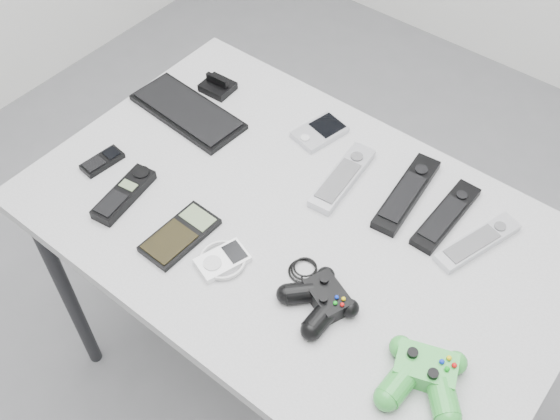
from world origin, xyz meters
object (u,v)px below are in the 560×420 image
Objects in this scene: cordless_handset at (124,194)px; controller_black at (321,299)px; remote_silver_a at (343,177)px; controller_green at (424,375)px; mp3_player at (222,260)px; remote_black_b at (446,215)px; remote_silver_b at (478,242)px; pda_keyboard at (188,111)px; desk at (297,240)px; pda at (320,132)px; mobile_phone at (102,161)px; calculator at (180,235)px; remote_black_a at (407,193)px.

cordless_handset is 0.48m from controller_black.
remote_silver_a is 0.47m from controller_green.
mp3_player is 0.47× the size of controller_black.
remote_black_b is 0.08m from remote_silver_b.
remote_silver_a is at bearing 11.10° from pda_keyboard.
desk is at bearing -133.65° from remote_silver_b.
mobile_phone is at bearing -117.92° from pda.
cordless_handset is at bearing -179.32° from calculator.
remote_black_b reaches higher than pda_keyboard.
pda_keyboard is 1.44× the size of remote_silver_b.
pda is at bearing 29.54° from pda_keyboard.
pda reaches higher than pda_keyboard.
remote_silver_a reaches higher than remote_black_b.
mp3_player is 0.21m from controller_black.
remote_black_a is at bearing 114.57° from controller_black.
remote_black_a is at bearing 104.93° from controller_green.
controller_black is (-0.16, -0.30, 0.01)m from remote_silver_b.
mobile_phone is (-0.03, -0.23, -0.00)m from pda_keyboard.
mp3_player is (-0.36, -0.35, -0.00)m from remote_silver_b.
remote_silver_a is 2.10× the size of mp3_player.
remote_silver_a is 0.32m from controller_black.
remote_silver_b is at bearing 28.76° from mobile_phone.
desk is at bearing -140.15° from remote_black_b.
cordless_handset is (-0.64, -0.35, 0.00)m from remote_silver_b.
remote_black_b is (0.09, -0.00, -0.00)m from remote_black_a.
remote_silver_b is at bearing 83.93° from controller_black.
controller_black reaches higher than desk.
remote_silver_b is 1.99× the size of mp3_player.
pda is 0.55× the size of controller_black.
controller_green is (0.70, 0.03, 0.01)m from cordless_handset.
remote_black_b is (0.35, -0.04, 0.00)m from pda.
pda is at bearing 54.63° from cordless_handset.
cordless_handset is 0.16m from calculator.
remote_black_b is 0.67m from cordless_handset.
pda_keyboard is 1.22× the size of remote_black_a.
cordless_handset is (-0.32, -0.18, 0.08)m from desk.
remote_black_a is 0.48m from calculator.
pda_keyboard is 1.33× the size of controller_black.
remote_silver_a is 1.00× the size of remote_black_b.
controller_black is (0.27, -0.36, 0.01)m from pda.
controller_green is (0.49, -0.38, 0.02)m from pda.
remote_silver_a reaches higher than mp3_player.
controller_black is (0.31, 0.05, 0.01)m from calculator.
desk is 7.19× the size of controller_green.
pda_keyboard is 0.60m from controller_black.
pda is 0.46m from cordless_handset.
remote_silver_b reaches higher than mp3_player.
mp3_player is at bearing 1.06° from mobile_phone.
mobile_phone is 0.44× the size of controller_black.
pda_keyboard is at bearing 166.81° from desk.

